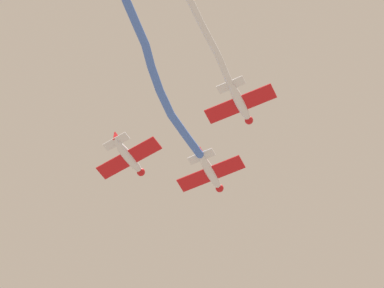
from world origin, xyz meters
TOP-DOWN VIEW (x-y plane):
  - airplane_lead at (2.89, -4.75)m, footprint 5.30×6.96m
  - smoke_trail_lead at (-11.02, -8.84)m, footprint 23.28×8.92m
  - airplane_left_wing at (-3.65, 0.20)m, footprint 5.21×6.93m
  - airplane_right_wing at (-1.36, -11.78)m, footprint 5.31×6.96m

SIDE VIEW (x-z plane):
  - airplane_lead at x=2.89m, z-range 66.79..68.51m
  - airplane_left_wing at x=-3.65m, z-range 66.79..68.51m
  - smoke_trail_lead at x=-11.02m, z-range 67.11..68.37m
  - airplane_right_wing at x=-1.36m, z-range 67.09..68.81m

